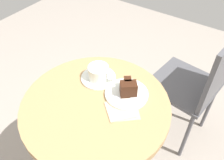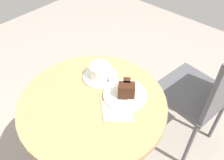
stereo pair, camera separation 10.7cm
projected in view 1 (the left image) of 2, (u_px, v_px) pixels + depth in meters
cafe_table at (97, 121)px, 1.11m from camera, size 0.65×0.65×0.71m
saucer at (98, 78)px, 1.13m from camera, size 0.17×0.17×0.01m
coffee_cup at (99, 72)px, 1.10m from camera, size 0.13×0.10×0.07m
teaspoon at (108, 76)px, 1.13m from camera, size 0.11×0.04×0.00m
cake_plate at (127, 94)px, 1.06m from camera, size 0.19×0.19×0.01m
cake_slice at (128, 88)px, 1.03m from camera, size 0.09×0.09×0.07m
fork at (119, 97)px, 1.03m from camera, size 0.13×0.09×0.00m
napkin at (122, 109)px, 1.00m from camera, size 0.18×0.18×0.00m
cafe_chair at (199, 82)px, 1.39m from camera, size 0.43×0.43×0.87m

